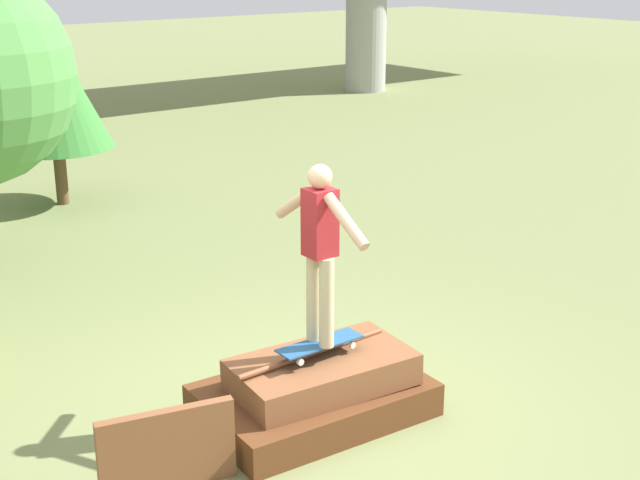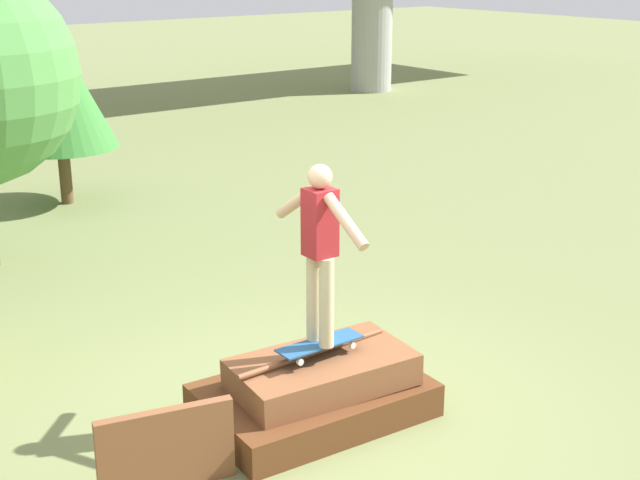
{
  "view_description": "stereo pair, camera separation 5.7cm",
  "coord_description": "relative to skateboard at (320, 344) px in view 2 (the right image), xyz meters",
  "views": [
    {
      "loc": [
        -4.02,
        -5.22,
        3.69
      ],
      "look_at": [
        0.02,
        -0.06,
        1.55
      ],
      "focal_mm": 50.0,
      "sensor_mm": 36.0,
      "label": 1
    },
    {
      "loc": [
        -3.97,
        -5.26,
        3.69
      ],
      "look_at": [
        0.02,
        -0.06,
        1.55
      ],
      "focal_mm": 50.0,
      "sensor_mm": 36.0,
      "label": 2
    }
  ],
  "objects": [
    {
      "name": "scrap_pile",
      "position": [
        -0.01,
        0.04,
        -0.43
      ],
      "size": [
        1.9,
        1.33,
        0.59
      ],
      "color": "#5B3319",
      "rests_on": "ground_plane"
    },
    {
      "name": "skateboard",
      "position": [
        0.0,
        0.0,
        0.0
      ],
      "size": [
        0.75,
        0.23,
        0.09
      ],
      "color": "#23517F",
      "rests_on": "scrap_pile"
    },
    {
      "name": "skater",
      "position": [
        0.0,
        0.0,
        0.85
      ],
      "size": [
        0.22,
        1.13,
        1.47
      ],
      "color": "#C6B78E",
      "rests_on": "skateboard"
    },
    {
      "name": "tree_behind_left",
      "position": [
        0.94,
        7.56,
        1.07
      ],
      "size": [
        1.68,
        1.68,
        2.62
      ],
      "color": "brown",
      "rests_on": "ground_plane"
    },
    {
      "name": "ground_plane",
      "position": [
        -0.02,
        0.06,
        -0.67
      ],
      "size": [
        80.0,
        80.0,
        0.0
      ],
      "primitive_type": "plane",
      "color": "olive"
    },
    {
      "name": "scrap_plank_loose",
      "position": [
        -1.48,
        -0.14,
        -0.35
      ],
      "size": [
        0.97,
        0.32,
        0.63
      ],
      "color": "brown",
      "rests_on": "ground_plane"
    }
  ]
}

